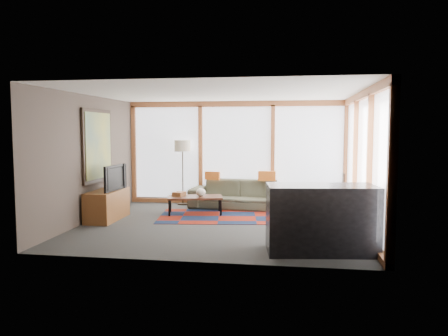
# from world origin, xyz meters

# --- Properties ---
(ground) EXTENTS (5.50, 5.50, 0.00)m
(ground) POSITION_xyz_m (0.00, 0.00, 0.00)
(ground) COLOR #292927
(ground) RESTS_ON ground
(room_envelope) EXTENTS (5.52, 5.02, 2.62)m
(room_envelope) POSITION_xyz_m (0.49, 0.56, 1.54)
(room_envelope) COLOR #493F36
(room_envelope) RESTS_ON ground
(rug) EXTENTS (2.75, 1.95, 0.01)m
(rug) POSITION_xyz_m (-0.17, 0.80, 0.01)
(rug) COLOR maroon
(rug) RESTS_ON ground
(sofa) EXTENTS (2.38, 1.10, 0.67)m
(sofa) POSITION_xyz_m (0.12, 1.90, 0.34)
(sofa) COLOR #343626
(sofa) RESTS_ON ground
(pillow_left) EXTENTS (0.38, 0.17, 0.20)m
(pillow_left) POSITION_xyz_m (-0.52, 1.91, 0.77)
(pillow_left) COLOR #CB611E
(pillow_left) RESTS_ON sofa
(pillow_right) EXTENTS (0.42, 0.13, 0.23)m
(pillow_right) POSITION_xyz_m (0.81, 1.92, 0.79)
(pillow_right) COLOR #CB611E
(pillow_right) RESTS_ON sofa
(floor_lamp) EXTENTS (0.41, 0.41, 1.63)m
(floor_lamp) POSITION_xyz_m (-1.33, 2.19, 0.82)
(floor_lamp) COLOR #2E2316
(floor_lamp) RESTS_ON ground
(coffee_table) EXTENTS (1.31, 0.86, 0.40)m
(coffee_table) POSITION_xyz_m (-0.75, 1.00, 0.20)
(coffee_table) COLOR #351D0F
(coffee_table) RESTS_ON ground
(book_stack) EXTENTS (0.29, 0.33, 0.09)m
(book_stack) POSITION_xyz_m (-1.11, 1.00, 0.45)
(book_stack) COLOR brown
(book_stack) RESTS_ON coffee_table
(vase) EXTENTS (0.24, 0.24, 0.18)m
(vase) POSITION_xyz_m (-0.62, 1.00, 0.49)
(vase) COLOR beige
(vase) RESTS_ON coffee_table
(bookshelf) EXTENTS (0.39, 2.15, 0.54)m
(bookshelf) POSITION_xyz_m (2.43, 0.81, 0.27)
(bookshelf) COLOR #351D0F
(bookshelf) RESTS_ON ground
(bowl_a) EXTENTS (0.23, 0.23, 0.10)m
(bowl_a) POSITION_xyz_m (2.41, 0.28, 0.59)
(bowl_a) COLOR black
(bowl_a) RESTS_ON bookshelf
(bowl_b) EXTENTS (0.18, 0.18, 0.08)m
(bowl_b) POSITION_xyz_m (2.44, 0.56, 0.58)
(bowl_b) COLOR black
(bowl_b) RESTS_ON bookshelf
(shelf_picture) EXTENTS (0.04, 0.29, 0.38)m
(shelf_picture) POSITION_xyz_m (2.54, 1.54, 0.73)
(shelf_picture) COLOR black
(shelf_picture) RESTS_ON bookshelf
(tv_console) EXTENTS (0.52, 1.25, 0.62)m
(tv_console) POSITION_xyz_m (-2.44, 0.12, 0.31)
(tv_console) COLOR brown
(tv_console) RESTS_ON ground
(television) EXTENTS (0.19, 0.94, 0.54)m
(television) POSITION_xyz_m (-2.34, 0.13, 0.89)
(television) COLOR black
(television) RESTS_ON tv_console
(bar_counter) EXTENTS (1.73, 0.97, 1.04)m
(bar_counter) POSITION_xyz_m (1.83, -1.71, 0.52)
(bar_counter) COLOR black
(bar_counter) RESTS_ON ground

